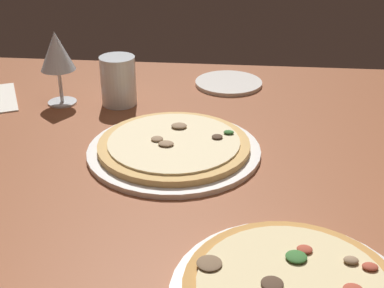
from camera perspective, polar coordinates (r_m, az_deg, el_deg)
dining_table at (r=94.30cm, az=1.99°, el=-3.32°), size 150.00×110.00×4.00cm
pizza_main at (r=96.67cm, az=-1.93°, el=-0.35°), size 31.46×31.46×3.31cm
wine_glass_near at (r=118.22cm, az=-14.27°, el=9.38°), size 7.43×7.43×16.12cm
water_glass at (r=117.68cm, az=-7.86°, el=6.37°), size 7.66×7.66×10.73cm
side_plate at (r=129.32cm, az=3.93°, el=6.51°), size 16.05×16.05×0.90cm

